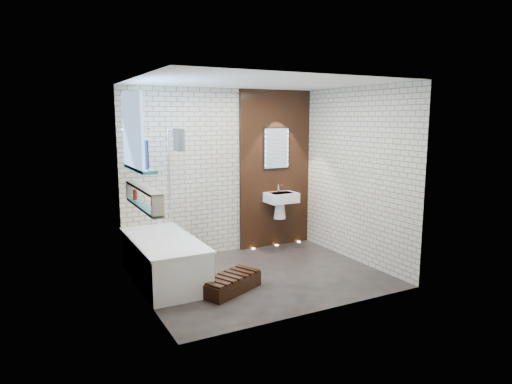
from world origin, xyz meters
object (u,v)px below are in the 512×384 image
led_mirror (276,148)px  walnut_step (230,284)px  bathtub (164,260)px  washbasin (281,201)px  bath_screen (177,180)px

led_mirror → walnut_step: 2.68m
bathtub → washbasin: size_ratio=3.00×
bath_screen → walnut_step: 1.70m
bathtub → led_mirror: (2.17, 0.78, 1.36)m
bathtub → bath_screen: 1.14m
bathtub → walnut_step: bathtub is taller
led_mirror → washbasin: bearing=-90.0°
bath_screen → led_mirror: bearing=10.7°
walnut_step → bathtub: bearing=129.8°
washbasin → led_mirror: bearing=90.0°
bath_screen → washbasin: 1.89m
bath_screen → washbasin: (1.82, 0.18, -0.49)m
bathtub → bath_screen: (0.35, 0.44, 0.99)m
led_mirror → bathtub: bearing=-160.2°
washbasin → led_mirror: size_ratio=0.83×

